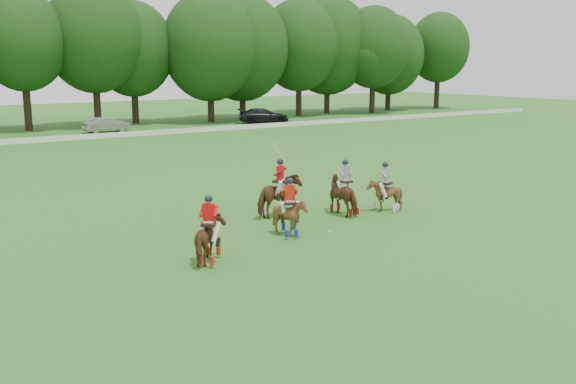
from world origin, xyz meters
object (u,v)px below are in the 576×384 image
polo_red_a (209,239)px  polo_stripe_b (385,194)px  polo_red_c (290,216)px  polo_ball (329,232)px  polo_red_b (280,196)px  polo_stripe_a (345,195)px  car_right (264,116)px  car_mid (107,125)px

polo_red_a → polo_stripe_b: (9.55, 2.37, -0.03)m
polo_red_a → polo_red_c: bearing=18.0°
polo_red_a → polo_ball: polo_red_a is taller
polo_red_c → polo_stripe_b: size_ratio=1.01×
polo_red_b → polo_stripe_a: size_ratio=1.27×
car_right → polo_red_a: bearing=169.2°
polo_stripe_b → polo_ball: polo_stripe_b is taller
polo_stripe_a → polo_red_c: bearing=-157.8°
car_right → polo_red_c: (-23.06, -39.36, -0.01)m
polo_red_a → polo_stripe_b: size_ratio=1.03×
car_mid → polo_red_a: 41.86m
polo_red_a → polo_ball: size_ratio=24.49×
polo_red_b → polo_stripe_a: (2.51, -1.08, -0.04)m
car_mid → polo_red_b: (-4.81, -36.72, 0.19)m
polo_red_c → polo_stripe_b: bearing=10.9°
car_right → polo_red_b: (-21.76, -36.72, 0.11)m
polo_stripe_a → car_mid: bearing=86.5°
car_right → polo_red_a: polo_red_a is taller
polo_stripe_a → polo_ball: polo_stripe_a is taller
polo_red_a → polo_ball: bearing=7.8°
polo_ball → car_mid: bearing=83.2°
car_right → polo_ball: car_right is taller
car_mid → polo_ball: car_mid is taller
polo_stripe_a → car_right: bearing=63.0°
car_mid → polo_stripe_b: size_ratio=1.96×
polo_red_b → polo_red_c: polo_red_b is taller
polo_ball → polo_red_c: bearing=158.2°
polo_red_c → polo_red_b: bearing=63.8°
polo_red_c → polo_stripe_a: polo_stripe_a is taller
polo_red_b → polo_red_c: size_ratio=1.37×
car_right → polo_ball: 45.42m
polo_red_b → car_mid: bearing=82.5°
polo_red_b → polo_stripe_a: polo_red_b is taller
car_mid → polo_red_a: bearing=162.9°
car_mid → polo_red_c: size_ratio=1.93×
polo_red_a → polo_stripe_a: bearing=20.1°
car_mid → car_right: (16.94, 0.00, 0.09)m
polo_red_b → polo_stripe_b: size_ratio=1.38×
polo_red_c → polo_stripe_a: size_ratio=0.93×
polo_stripe_b → polo_red_c: bearing=-169.1°
polo_stripe_b → polo_stripe_a: bearing=165.5°
polo_red_b → polo_red_c: 2.94m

